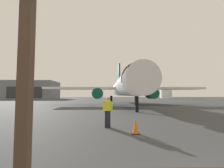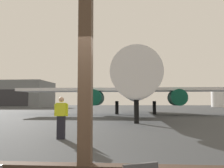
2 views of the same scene
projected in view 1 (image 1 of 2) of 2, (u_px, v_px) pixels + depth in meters
ground_plane at (116, 102)px, 42.64m from camera, size 220.00×220.00×0.00m
airplane at (125, 87)px, 30.39m from camera, size 29.38×32.43×10.11m
ground_crew_worker at (108, 112)px, 9.40m from camera, size 0.56×0.22×1.74m
traffic_cone at (136, 127)px, 7.86m from camera, size 0.36×0.36×0.71m
distant_hangar at (33, 90)px, 81.49m from camera, size 22.65×16.20×8.59m
fuel_storage_tank at (166, 93)px, 91.29m from camera, size 6.32×6.32×6.20m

